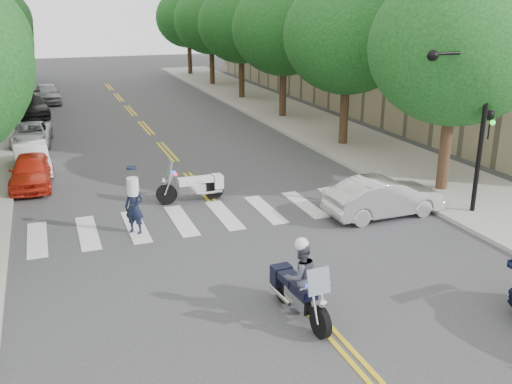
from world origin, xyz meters
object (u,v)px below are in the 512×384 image
motorcycle_police (299,282)px  convertible (384,197)px  officer_standing (134,207)px  motorcycle_parked (196,186)px

motorcycle_police → convertible: size_ratio=0.60×
officer_standing → convertible: officer_standing is taller
convertible → officer_standing: bearing=79.1°
motorcycle_police → officer_standing: (-2.81, 6.52, -0.01)m
motorcycle_parked → convertible: 6.88m
motorcycle_police → motorcycle_parked: (-0.15, 8.91, -0.33)m
motorcycle_parked → officer_standing: officer_standing is taller
motorcycle_parked → convertible: motorcycle_parked is taller
motorcycle_police → officer_standing: 7.10m
motorcycle_parked → officer_standing: (-2.66, -2.39, 0.32)m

